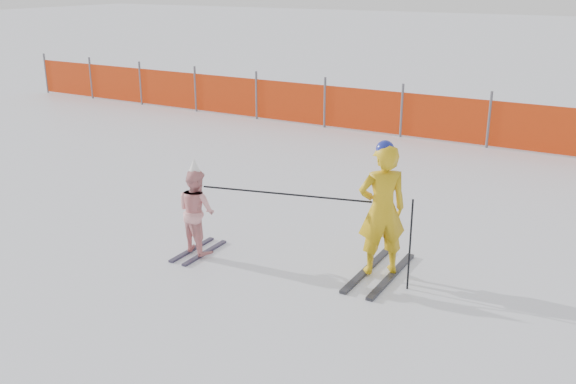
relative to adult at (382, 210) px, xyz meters
The scene contains 5 objects.
ground 1.66m from the adult, 145.34° to the right, with size 120.00×120.00×0.00m, color white.
adult is the anchor object (origin of this frame).
child 2.50m from the adult, 166.18° to the right, with size 0.66×0.92×1.35m.
ski_poles 0.70m from the adult, 157.69° to the right, with size 2.76×0.56×1.15m.
safety_fence 9.02m from the adult, 128.16° to the left, with size 17.73×0.06×1.25m.
Camera 1 is at (3.83, -6.18, 3.61)m, focal length 40.00 mm.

